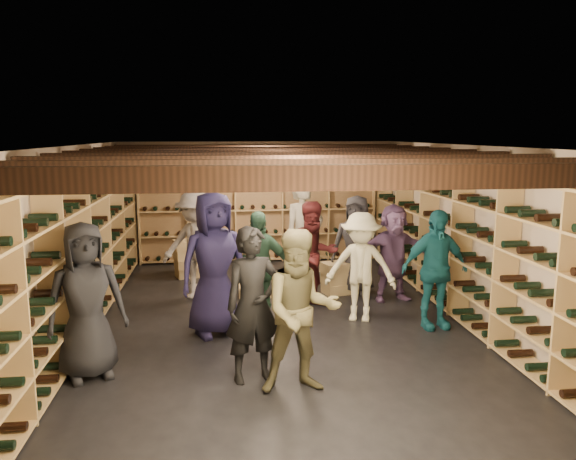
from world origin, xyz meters
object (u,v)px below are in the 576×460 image
(person_6, at_px, (214,264))
(person_12, at_px, (356,245))
(crate_stack_left, at_px, (189,258))
(person_3, at_px, (361,267))
(person_1, at_px, (253,305))
(person_7, at_px, (304,239))
(person_10, at_px, (257,268))
(person_8, at_px, (314,255))
(person_11, at_px, (393,253))
(crate_loose, at_px, (255,291))
(person_4, at_px, (435,269))
(person_9, at_px, (196,245))
(person_0, at_px, (86,301))
(crate_stack_right, at_px, (338,278))
(person_2, at_px, (301,312))

(person_6, xyz_separation_m, person_12, (2.25, 1.63, -0.13))
(crate_stack_left, height_order, person_3, person_3)
(person_1, bearing_deg, person_7, 56.07)
(person_10, bearing_deg, person_12, 45.54)
(person_8, bearing_deg, person_6, -164.95)
(person_6, height_order, person_11, person_6)
(person_6, relative_size, person_10, 1.19)
(person_3, bearing_deg, person_10, -159.96)
(crate_stack_left, distance_m, crate_loose, 1.76)
(person_3, relative_size, person_8, 0.95)
(person_1, distance_m, person_12, 3.58)
(crate_stack_left, bearing_deg, person_11, -29.58)
(person_4, relative_size, person_9, 0.94)
(person_3, height_order, person_8, person_8)
(person_4, relative_size, person_6, 0.86)
(person_1, bearing_deg, person_0, 155.01)
(crate_stack_left, xyz_separation_m, person_4, (3.37, -3.10, 0.46))
(crate_stack_right, xyz_separation_m, person_7, (-0.59, -0.15, 0.68))
(person_2, height_order, person_10, person_2)
(person_2, relative_size, person_6, 0.89)
(person_11, bearing_deg, person_10, -165.62)
(person_4, xyz_separation_m, person_8, (-1.44, 1.05, -0.00))
(person_4, bearing_deg, crate_loose, 136.24)
(crate_stack_left, relative_size, person_3, 0.45)
(person_1, bearing_deg, crate_stack_left, 85.86)
(person_8, bearing_deg, person_12, 22.99)
(person_2, distance_m, person_10, 2.08)
(person_2, xyz_separation_m, person_6, (-0.87, 1.75, 0.10))
(person_0, height_order, person_1, person_0)
(person_7, xyz_separation_m, person_10, (-0.81, -1.18, -0.16))
(person_3, height_order, person_12, person_12)
(crate_loose, distance_m, person_4, 2.95)
(person_3, distance_m, person_8, 0.84)
(person_1, distance_m, person_11, 3.49)
(person_11, bearing_deg, person_7, 159.33)
(person_0, bearing_deg, person_11, 7.02)
(crate_loose, bearing_deg, person_7, -10.90)
(person_1, height_order, person_2, person_2)
(person_7, bearing_deg, person_12, -13.89)
(person_8, bearing_deg, person_1, -131.47)
(person_10, bearing_deg, crate_stack_right, 50.70)
(person_7, bearing_deg, crate_stack_right, -9.42)
(crate_stack_right, xyz_separation_m, person_12, (0.28, -0.00, 0.54))
(person_7, bearing_deg, person_10, -148.18)
(crate_stack_right, relative_size, person_12, 0.36)
(person_3, height_order, person_11, person_3)
(crate_loose, bearing_deg, person_12, 0.00)
(crate_loose, height_order, person_12, person_12)
(person_7, xyz_separation_m, person_12, (0.87, 0.15, -0.14))
(person_3, xyz_separation_m, person_4, (0.90, -0.41, 0.04))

